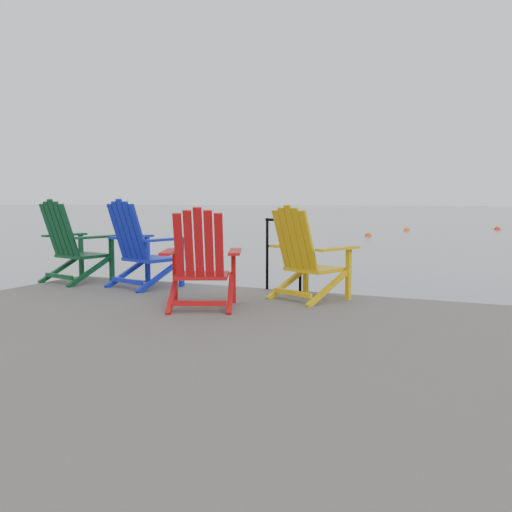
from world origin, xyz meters
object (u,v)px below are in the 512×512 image
at_px(chair_blue, 142,245).
at_px(buoy_d, 497,230).
at_px(chair_yellow, 307,254).
at_px(buoy_a, 368,236).
at_px(chair_green, 74,242).
at_px(handrail, 284,247).
at_px(buoy_b, 407,231).
at_px(chair_red, 201,260).

xyz_separation_m(chair_blue, buoy_d, (4.44, 27.76, -1.05)).
height_order(chair_yellow, buoy_d, chair_yellow).
bearing_deg(buoy_a, chair_green, -90.10).
xyz_separation_m(handrail, buoy_d, (2.68, 27.27, -1.04)).
bearing_deg(buoy_b, buoy_d, 33.85).
xyz_separation_m(handrail, buoy_b, (-1.89, 24.21, -1.04)).
bearing_deg(chair_red, buoy_b, 69.92).
distance_m(chair_yellow, buoy_b, 24.81).
distance_m(handrail, chair_red, 1.47).
bearing_deg(chair_green, buoy_a, 102.72).
xyz_separation_m(chair_green, chair_red, (2.51, -0.93, -0.04)).
xyz_separation_m(chair_blue, buoy_b, (-0.13, 24.70, -1.05)).
distance_m(handrail, buoy_d, 27.42).
bearing_deg(chair_yellow, chair_red, -106.96).
xyz_separation_m(chair_yellow, buoy_b, (-2.35, 24.68, -1.02)).
height_order(chair_blue, chair_red, chair_blue).
relative_size(handrail, chair_red, 0.89).
relative_size(chair_red, buoy_a, 3.13).
height_order(chair_green, chair_blue, chair_blue).
bearing_deg(buoy_d, buoy_a, -122.85).
xyz_separation_m(buoy_a, buoy_d, (5.53, 8.56, 0.00)).
relative_size(chair_yellow, buoy_a, 3.18).
distance_m(chair_green, buoy_d, 28.33).
distance_m(chair_blue, chair_yellow, 2.22).
xyz_separation_m(chair_green, chair_yellow, (3.34, 0.02, -0.03)).
bearing_deg(chair_yellow, chair_green, -155.51).
bearing_deg(handrail, chair_red, -104.61).
relative_size(handrail, chair_yellow, 0.87).
bearing_deg(buoy_a, handrail, -81.34).
bearing_deg(buoy_d, chair_blue, -99.09).
distance_m(chair_red, buoy_b, 25.69).
bearing_deg(buoy_b, chair_yellow, -84.57).
bearing_deg(chair_green, chair_red, -7.55).
xyz_separation_m(chair_red, buoy_d, (3.05, 28.69, -1.01)).
bearing_deg(handrail, chair_green, -170.33).
xyz_separation_m(chair_green, buoy_d, (5.56, 27.76, -1.05)).
relative_size(handrail, chair_green, 0.82).
relative_size(chair_green, chair_blue, 1.00).
xyz_separation_m(handrail, chair_red, (-0.37, -1.42, -0.03)).
distance_m(buoy_a, buoy_d, 10.19).
distance_m(chair_red, buoy_a, 20.31).
bearing_deg(buoy_d, buoy_b, -146.15).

